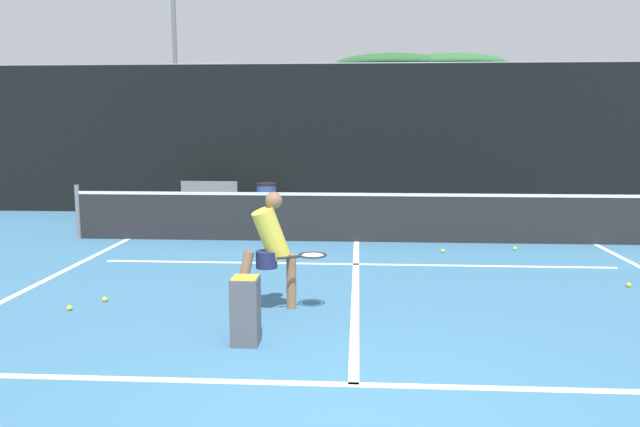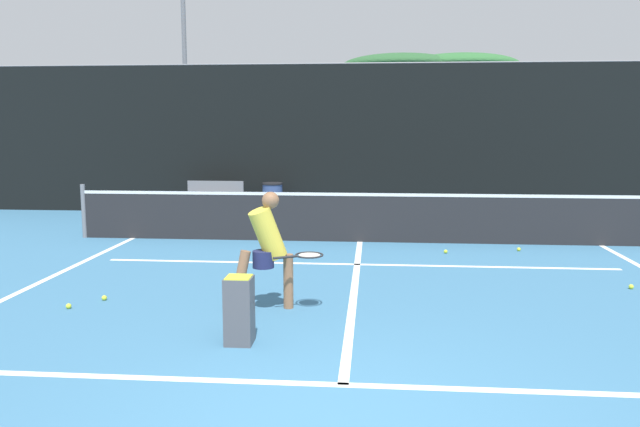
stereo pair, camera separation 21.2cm
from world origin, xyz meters
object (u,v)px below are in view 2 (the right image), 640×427
object	(u,v)px
parked_car	(469,181)
trash_bin	(273,199)
player_practicing	(268,246)
courtside_bench	(215,198)
ball_hopper	(239,309)

from	to	relation	value
parked_car	trash_bin	bearing A→B (deg)	-147.40
player_practicing	trash_bin	bearing A→B (deg)	70.06
player_practicing	courtside_bench	size ratio (longest dim) A/B	1.03
ball_hopper	courtside_bench	size ratio (longest dim) A/B	0.50
courtside_bench	parked_car	xyz separation A→B (m)	(6.70, 3.55, 0.14)
courtside_bench	trash_bin	xyz separation A→B (m)	(1.41, 0.17, -0.05)
trash_bin	parked_car	size ratio (longest dim) A/B	0.20
courtside_bench	parked_car	distance (m)	7.59
parked_car	courtside_bench	bearing A→B (deg)	-152.05
trash_bin	player_practicing	bearing A→B (deg)	-81.21
player_practicing	trash_bin	size ratio (longest dim) A/B	1.78
ball_hopper	parked_car	distance (m)	13.09
player_practicing	ball_hopper	bearing A→B (deg)	-123.91
courtside_bench	player_practicing	bearing A→B (deg)	-70.29
courtside_bench	trash_bin	distance (m)	1.43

